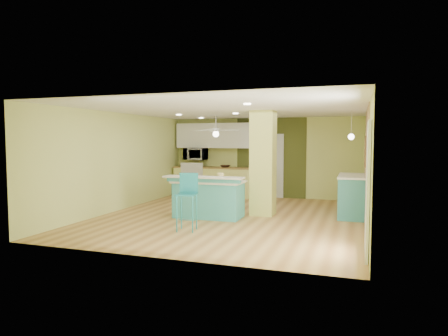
{
  "coord_description": "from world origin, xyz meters",
  "views": [
    {
      "loc": [
        2.83,
        -8.86,
        1.8
      ],
      "look_at": [
        -0.31,
        0.4,
        1.12
      ],
      "focal_mm": 32.0,
      "sensor_mm": 36.0,
      "label": 1
    }
  ],
  "objects": [
    {
      "name": "wall_front",
      "position": [
        0.0,
        -3.5,
        1.25
      ],
      "size": [
        6.0,
        0.01,
        2.5
      ],
      "primitive_type": "cube",
      "color": "#CCD572",
      "rests_on": "floor"
    },
    {
      "name": "floor",
      "position": [
        0.0,
        0.0,
        -0.01
      ],
      "size": [
        6.0,
        7.0,
        0.01
      ],
      "primitive_type": "cube",
      "color": "#9B6A36",
      "rests_on": "ground"
    },
    {
      "name": "side_counter",
      "position": [
        2.7,
        1.02,
        0.49
      ],
      "size": [
        0.64,
        1.52,
        0.98
      ],
      "color": "teal",
      "rests_on": "floor"
    },
    {
      "name": "french_door",
      "position": [
        2.97,
        -2.3,
        1.05
      ],
      "size": [
        0.04,
        1.08,
        2.1
      ],
      "primitive_type": "cube",
      "color": "silver",
      "rests_on": "floor"
    },
    {
      "name": "column",
      "position": [
        0.65,
        0.5,
        1.25
      ],
      "size": [
        0.55,
        0.55,
        2.5
      ],
      "primitive_type": "cube",
      "color": "#BBBE58",
      "rests_on": "floor"
    },
    {
      "name": "wall_decor",
      "position": [
        2.96,
        0.8,
        1.55
      ],
      "size": [
        0.03,
        0.9,
        0.7
      ],
      "primitive_type": "cube",
      "color": "brown",
      "rests_on": "wood_panel"
    },
    {
      "name": "wall_left",
      "position": [
        -3.0,
        0.0,
        1.25
      ],
      "size": [
        0.01,
        7.0,
        2.5
      ],
      "primitive_type": "cube",
      "color": "#CCD572",
      "rests_on": "floor"
    },
    {
      "name": "wall_right",
      "position": [
        3.0,
        0.0,
        1.25
      ],
      "size": [
        0.01,
        7.0,
        2.5
      ],
      "primitive_type": "cube",
      "color": "#CCD572",
      "rests_on": "floor"
    },
    {
      "name": "bar_stool",
      "position": [
        -0.4,
        -1.61,
        0.77
      ],
      "size": [
        0.43,
        0.43,
        1.15
      ],
      "rotation": [
        0.0,
        0.0,
        0.15
      ],
      "color": "teal",
      "rests_on": "floor"
    },
    {
      "name": "ceiling",
      "position": [
        0.0,
        0.0,
        2.5
      ],
      "size": [
        6.0,
        7.0,
        0.01
      ],
      "primitive_type": "cube",
      "color": "white",
      "rests_on": "wall_back"
    },
    {
      "name": "fruit_bowl",
      "position": [
        -1.19,
        3.11,
        0.98
      ],
      "size": [
        0.35,
        0.35,
        0.07
      ],
      "primitive_type": "imported",
      "rotation": [
        0.0,
        0.0,
        -0.17
      ],
      "color": "#331D15",
      "rests_on": "kitchen_run"
    },
    {
      "name": "ceiling_fan",
      "position": [
        -1.1,
        2.0,
        2.08
      ],
      "size": [
        1.41,
        1.41,
        0.61
      ],
      "color": "silver",
      "rests_on": "ceiling"
    },
    {
      "name": "upper_cabinets",
      "position": [
        -1.3,
        3.32,
        1.95
      ],
      "size": [
        3.2,
        0.34,
        0.8
      ],
      "primitive_type": "cube",
      "color": "white",
      "rests_on": "wall_back"
    },
    {
      "name": "wood_panel",
      "position": [
        2.99,
        0.6,
        1.25
      ],
      "size": [
        0.02,
        3.4,
        2.5
      ],
      "primitive_type": "cube",
      "color": "#9C7959",
      "rests_on": "floor"
    },
    {
      "name": "pendant_lamp",
      "position": [
        2.65,
        0.75,
        1.88
      ],
      "size": [
        0.14,
        0.14,
        0.69
      ],
      "color": "white",
      "rests_on": "ceiling"
    },
    {
      "name": "canister",
      "position": [
        -0.23,
        -0.06,
        0.95
      ],
      "size": [
        0.15,
        0.15,
        0.18
      ],
      "primitive_type": "cylinder",
      "color": "yellow",
      "rests_on": "peninsula"
    },
    {
      "name": "peninsula",
      "position": [
        -0.48,
        -0.23,
        0.46
      ],
      "size": [
        1.86,
        1.01,
        0.99
      ],
      "rotation": [
        0.0,
        0.0,
        0.02
      ],
      "color": "teal",
      "rests_on": "floor"
    },
    {
      "name": "wall_back",
      "position": [
        0.0,
        3.5,
        1.25
      ],
      "size": [
        6.0,
        0.01,
        2.5
      ],
      "primitive_type": "cube",
      "color": "#CCD572",
      "rests_on": "floor"
    },
    {
      "name": "olive_accent",
      "position": [
        0.2,
        3.49,
        1.25
      ],
      "size": [
        2.2,
        0.02,
        2.5
      ],
      "primitive_type": "cube",
      "color": "#454C1E",
      "rests_on": "floor"
    },
    {
      "name": "stove",
      "position": [
        -2.25,
        3.19,
        0.46
      ],
      "size": [
        0.76,
        0.66,
        1.08
      ],
      "color": "silver",
      "rests_on": "floor"
    },
    {
      "name": "kitchen_run",
      "position": [
        -1.3,
        3.2,
        0.47
      ],
      "size": [
        3.25,
        0.63,
        0.94
      ],
      "color": "#E7E97A",
      "rests_on": "floor"
    },
    {
      "name": "interior_door",
      "position": [
        0.2,
        3.46,
        1.0
      ],
      "size": [
        0.82,
        0.05,
        2.0
      ],
      "primitive_type": "cube",
      "color": "silver",
      "rests_on": "floor"
    },
    {
      "name": "microwave",
      "position": [
        -2.25,
        3.2,
        1.35
      ],
      "size": [
        0.7,
        0.48,
        0.39
      ],
      "primitive_type": "imported",
      "color": "silver",
      "rests_on": "wall_back"
    }
  ]
}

